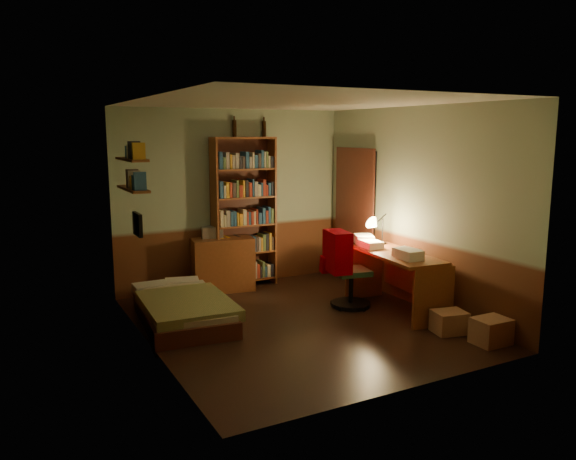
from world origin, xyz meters
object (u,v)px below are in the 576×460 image
bookshelf (244,213)px  cardboard_box_a (491,331)px  desk_lamp (383,224)px  cardboard_box_b (449,322)px  dresser (223,264)px  bed (183,300)px  office_chair (351,273)px  mini_stereo (212,232)px  desk (396,282)px

bookshelf → cardboard_box_a: 3.82m
desk_lamp → cardboard_box_b: (-0.16, -1.48, -0.90)m
dresser → bookshelf: bearing=21.8°
bed → cardboard_box_b: bed is taller
bed → desk_lamp: 2.85m
dresser → office_chair: (1.20, -1.51, 0.06)m
desk_lamp → cardboard_box_b: 1.75m
cardboard_box_a → mini_stereo: bearing=118.8°
desk → cardboard_box_a: (0.20, -1.39, -0.24)m
mini_stereo → office_chair: (1.31, -1.64, -0.40)m
bookshelf → desk: bookshelf is taller
cardboard_box_b → cardboard_box_a: bearing=-71.7°
desk → cardboard_box_a: size_ratio=3.76×
dresser → office_chair: 1.93m
desk → desk_lamp: 0.88m
mini_stereo → bookshelf: size_ratio=0.13×
bookshelf → office_chair: 1.91m
dresser → cardboard_box_a: dresser is taller
bookshelf → cardboard_box_b: (1.26, -2.95, -0.97)m
desk_lamp → desk: bearing=-126.1°
desk_lamp → cardboard_box_b: desk_lamp is taller
bookshelf → desk_lamp: size_ratio=4.07×
bed → bookshelf: (1.31, 1.11, 0.84)m
bookshelf → office_chair: (0.82, -1.60, -0.65)m
bed → bookshelf: size_ratio=0.80×
bed → cardboard_box_b: (2.57, -1.84, -0.13)m
bookshelf → cardboard_box_a: bearing=-67.1°
office_chair → cardboard_box_b: office_chair is taller
mini_stereo → desk_lamp: (1.90, -1.50, 0.18)m
mini_stereo → desk: bearing=-35.4°
dresser → mini_stereo: mini_stereo is taller
office_chair → cardboard_box_b: 1.45m
bookshelf → dresser: bearing=-167.0°
desk → cardboard_box_a: 1.42m
dresser → office_chair: size_ratio=0.97×
cardboard_box_b → mini_stereo: bearing=120.3°
bookshelf → desk: size_ratio=1.55×
bookshelf → office_chair: size_ratio=2.46×
bookshelf → desk: bearing=-58.6°
mini_stereo → office_chair: size_ratio=0.33×
desk → desk_lamp: desk_lamp is taller
bed → desk_lamp: (2.72, -0.35, 0.77)m
bed → dresser: bearing=53.8°
mini_stereo → cardboard_box_b: size_ratio=0.83×
desk → dresser: bearing=135.3°
office_chair → bookshelf: bearing=128.1°
dresser → bed: bearing=-122.9°
mini_stereo → cardboard_box_a: (1.90, -3.45, -0.71)m
mini_stereo → cardboard_box_b: (1.74, -2.99, -0.72)m
bookshelf → desk: 2.47m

